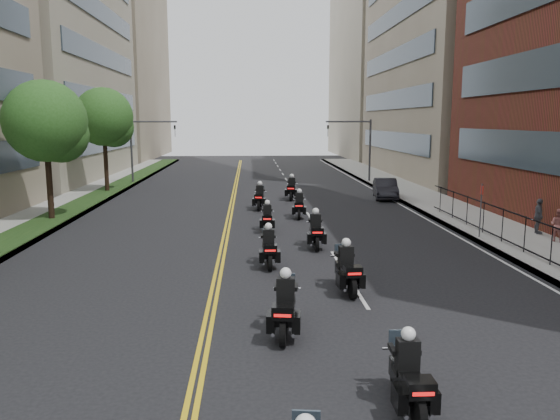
# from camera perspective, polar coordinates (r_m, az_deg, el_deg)

# --- Properties ---
(sidewalk_right) EXTENTS (4.00, 90.00, 0.15)m
(sidewalk_right) POSITION_cam_1_polar(r_m,az_deg,el_deg) (34.07, 17.94, -0.30)
(sidewalk_right) COLOR gray
(sidewalk_right) RESTS_ON ground
(sidewalk_left) EXTENTS (4.00, 90.00, 0.15)m
(sidewalk_left) POSITION_cam_1_polar(r_m,az_deg,el_deg) (33.87, -23.44, -0.67)
(sidewalk_left) COLOR gray
(sidewalk_left) RESTS_ON ground
(grass_strip) EXTENTS (2.00, 90.00, 0.04)m
(grass_strip) POSITION_cam_1_polar(r_m,az_deg,el_deg) (33.58, -22.17, -0.51)
(grass_strip) COLOR #143312
(grass_strip) RESTS_ON sidewalk_left
(building_right_tan) EXTENTS (15.11, 28.00, 30.00)m
(building_right_tan) POSITION_cam_1_polar(r_m,az_deg,el_deg) (59.27, 19.33, 18.06)
(building_right_tan) COLOR #7F725D
(building_right_tan) RESTS_ON ground
(building_right_far) EXTENTS (15.00, 28.00, 26.00)m
(building_right_far) POSITION_cam_1_polar(r_m,az_deg,el_deg) (87.39, 11.55, 14.09)
(building_right_far) COLOR gray
(building_right_far) RESTS_ON ground
(building_left_far) EXTENTS (16.00, 28.00, 26.00)m
(building_left_far) POSITION_cam_1_polar(r_m,az_deg,el_deg) (87.38, -18.17, 13.82)
(building_left_far) COLOR #7F725D
(building_left_far) RESTS_ON ground
(street_trees) EXTENTS (4.40, 38.40, 7.98)m
(street_trees) POSITION_cam_1_polar(r_m,az_deg,el_deg) (27.14, -26.86, 7.54)
(street_trees) COLOR black
(street_trees) RESTS_ON ground
(traffic_signal_right) EXTENTS (4.09, 0.20, 5.60)m
(traffic_signal_right) POSITION_cam_1_polar(r_m,az_deg,el_deg) (49.33, 8.30, 7.15)
(traffic_signal_right) COLOR #3F3F44
(traffic_signal_right) RESTS_ON ground
(traffic_signal_left) EXTENTS (4.09, 0.20, 5.60)m
(traffic_signal_left) POSITION_cam_1_polar(r_m,az_deg,el_deg) (49.22, -14.19, 6.96)
(traffic_signal_left) COLOR #3F3F44
(traffic_signal_left) RESTS_ON ground
(motorcycle_1) EXTENTS (0.51, 2.22, 1.64)m
(motorcycle_1) POSITION_cam_1_polar(r_m,az_deg,el_deg) (11.16, 13.30, -16.80)
(motorcycle_1) COLOR black
(motorcycle_1) RESTS_ON ground
(motorcycle_2) EXTENTS (0.72, 2.39, 1.77)m
(motorcycle_2) POSITION_cam_1_polar(r_m,az_deg,el_deg) (14.32, 0.55, -10.32)
(motorcycle_2) COLOR black
(motorcycle_2) RESTS_ON ground
(motorcycle_3) EXTENTS (0.61, 2.38, 1.76)m
(motorcycle_3) POSITION_cam_1_polar(r_m,az_deg,el_deg) (17.91, 6.99, -6.35)
(motorcycle_3) COLOR black
(motorcycle_3) RESTS_ON ground
(motorcycle_4) EXTENTS (0.53, 2.26, 1.67)m
(motorcycle_4) POSITION_cam_1_polar(r_m,az_deg,el_deg) (20.85, -1.19, -4.13)
(motorcycle_4) COLOR black
(motorcycle_4) RESTS_ON ground
(motorcycle_5) EXTENTS (0.57, 2.37, 1.75)m
(motorcycle_5) POSITION_cam_1_polar(r_m,az_deg,el_deg) (23.89, 3.76, -2.33)
(motorcycle_5) COLOR black
(motorcycle_5) RESTS_ON ground
(motorcycle_6) EXTENTS (0.51, 2.14, 1.58)m
(motorcycle_6) POSITION_cam_1_polar(r_m,az_deg,el_deg) (27.35, -1.34, -0.96)
(motorcycle_6) COLOR black
(motorcycle_6) RESTS_ON ground
(motorcycle_7) EXTENTS (0.64, 2.26, 1.67)m
(motorcycle_7) POSITION_cam_1_polar(r_m,az_deg,el_deg) (31.16, 2.02, 0.38)
(motorcycle_7) COLOR black
(motorcycle_7) RESTS_ON ground
(motorcycle_8) EXTENTS (0.66, 2.39, 1.76)m
(motorcycle_8) POSITION_cam_1_polar(r_m,az_deg,el_deg) (34.17, -2.13, 1.24)
(motorcycle_8) COLOR black
(motorcycle_8) RESTS_ON ground
(motorcycle_9) EXTENTS (0.75, 2.45, 1.81)m
(motorcycle_9) POSITION_cam_1_polar(r_m,az_deg,el_deg) (38.36, 1.22, 2.16)
(motorcycle_9) COLOR black
(motorcycle_9) RESTS_ON ground
(parked_sedan) EXTENTS (2.15, 4.50, 1.43)m
(parked_sedan) POSITION_cam_1_polar(r_m,az_deg,el_deg) (39.56, 10.95, 2.21)
(parked_sedan) COLOR black
(parked_sedan) RESTS_ON ground
(pedestrian_b) EXTENTS (0.84, 0.90, 1.49)m
(pedestrian_b) POSITION_cam_1_polar(r_m,az_deg,el_deg) (27.35, 27.08, -1.42)
(pedestrian_b) COLOR #9B5854
(pedestrian_b) RESTS_ON sidewalk_right
(pedestrian_c) EXTENTS (0.62, 1.06, 1.70)m
(pedestrian_c) POSITION_cam_1_polar(r_m,az_deg,el_deg) (28.79, 25.41, -0.59)
(pedestrian_c) COLOR #43454C
(pedestrian_c) RESTS_ON sidewalk_right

